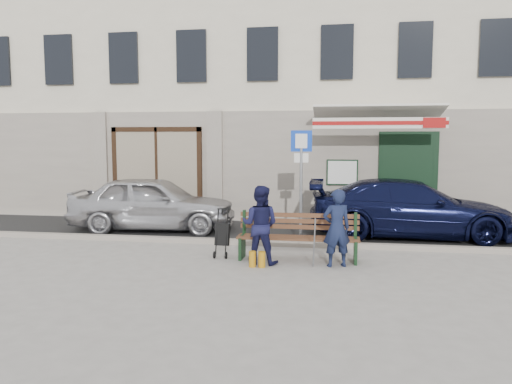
% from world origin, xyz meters
% --- Properties ---
extents(ground, '(80.00, 80.00, 0.00)m').
position_xyz_m(ground, '(0.00, 0.00, 0.00)').
color(ground, '#9E9991').
rests_on(ground, ground).
extents(asphalt_lane, '(60.00, 3.20, 0.01)m').
position_xyz_m(asphalt_lane, '(0.00, 3.10, 0.01)').
color(asphalt_lane, '#282828').
rests_on(asphalt_lane, ground).
extents(curb, '(60.00, 0.18, 0.12)m').
position_xyz_m(curb, '(0.00, 1.50, 0.06)').
color(curb, '#9E9384').
rests_on(curb, ground).
extents(building, '(20.00, 8.27, 10.00)m').
position_xyz_m(building, '(0.01, 8.45, 4.97)').
color(building, beige).
rests_on(building, ground).
extents(car_silver, '(4.40, 2.09, 1.45)m').
position_xyz_m(car_silver, '(-2.58, 2.89, 0.73)').
color(car_silver, silver).
rests_on(car_silver, ground).
extents(car_navy, '(4.91, 2.07, 1.41)m').
position_xyz_m(car_navy, '(3.92, 3.04, 0.71)').
color(car_navy, black).
rests_on(car_navy, ground).
extents(parking_sign, '(0.48, 0.09, 2.59)m').
position_xyz_m(parking_sign, '(1.34, 1.94, 1.72)').
color(parking_sign, gray).
rests_on(parking_sign, ground).
extents(bench, '(2.40, 1.17, 0.98)m').
position_xyz_m(bench, '(1.36, 0.25, 0.46)').
color(bench, brown).
rests_on(bench, ground).
extents(man, '(0.62, 0.50, 1.46)m').
position_xyz_m(man, '(2.16, -0.13, 0.73)').
color(man, '#151E3C').
rests_on(man, ground).
extents(woman, '(0.81, 0.67, 1.51)m').
position_xyz_m(woman, '(0.71, -0.13, 0.76)').
color(woman, '#141639').
rests_on(woman, ground).
extents(stroller, '(0.28, 0.40, 0.97)m').
position_xyz_m(stroller, '(-0.14, 0.33, 0.43)').
color(stroller, black).
rests_on(stroller, ground).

